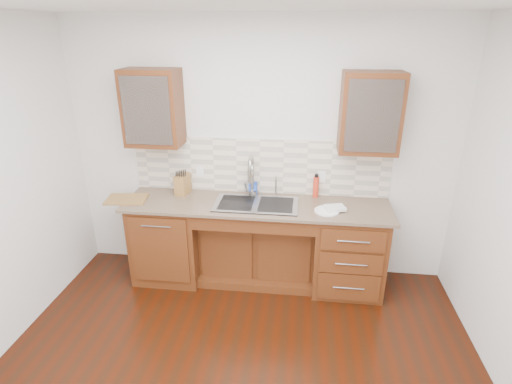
# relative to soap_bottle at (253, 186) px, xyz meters

# --- Properties ---
(wall_back) EXTENTS (4.00, 0.10, 2.70)m
(wall_back) POSITION_rel_soap_bottle_xyz_m (0.06, 0.13, 0.35)
(wall_back) COLOR silver
(wall_back) RESTS_ON ground
(base_cabinet_left) EXTENTS (0.70, 0.62, 0.88)m
(base_cabinet_left) POSITION_rel_soap_bottle_xyz_m (-0.89, -0.23, -0.56)
(base_cabinet_left) COLOR #593014
(base_cabinet_left) RESTS_ON ground
(base_cabinet_center) EXTENTS (1.20, 0.44, 0.70)m
(base_cabinet_center) POSITION_rel_soap_bottle_xyz_m (0.06, -0.14, -0.65)
(base_cabinet_center) COLOR #593014
(base_cabinet_center) RESTS_ON ground
(base_cabinet_right) EXTENTS (0.70, 0.62, 0.88)m
(base_cabinet_right) POSITION_rel_soap_bottle_xyz_m (1.01, -0.23, -0.56)
(base_cabinet_right) COLOR #593014
(base_cabinet_right) RESTS_ON ground
(countertop) EXTENTS (2.70, 0.65, 0.03)m
(countertop) POSITION_rel_soap_bottle_xyz_m (0.06, -0.25, -0.11)
(countertop) COLOR #84705B
(countertop) RESTS_ON base_cabinet_left
(backsplash) EXTENTS (2.70, 0.02, 0.59)m
(backsplash) POSITION_rel_soap_bottle_xyz_m (0.06, 0.07, 0.20)
(backsplash) COLOR beige
(backsplash) RESTS_ON wall_back
(sink) EXTENTS (0.84, 0.46, 0.19)m
(sink) POSITION_rel_soap_bottle_xyz_m (0.06, -0.26, -0.18)
(sink) COLOR #9E9EA5
(sink) RESTS_ON countertop
(faucet) EXTENTS (0.04, 0.04, 0.40)m
(faucet) POSITION_rel_soap_bottle_xyz_m (-0.01, -0.03, 0.11)
(faucet) COLOR #999993
(faucet) RESTS_ON countertop
(filter_tap) EXTENTS (0.02, 0.02, 0.24)m
(filter_tap) POSITION_rel_soap_bottle_xyz_m (0.24, -0.02, 0.03)
(filter_tap) COLOR #999993
(filter_tap) RESTS_ON countertop
(upper_cabinet_left) EXTENTS (0.55, 0.34, 0.75)m
(upper_cabinet_left) POSITION_rel_soap_bottle_xyz_m (-0.99, -0.09, 0.82)
(upper_cabinet_left) COLOR #593014
(upper_cabinet_left) RESTS_ON wall_back
(upper_cabinet_right) EXTENTS (0.55, 0.34, 0.75)m
(upper_cabinet_right) POSITION_rel_soap_bottle_xyz_m (1.11, -0.09, 0.82)
(upper_cabinet_right) COLOR #593014
(upper_cabinet_right) RESTS_ON wall_back
(outlet_left) EXTENTS (0.08, 0.01, 0.12)m
(outlet_left) POSITION_rel_soap_bottle_xyz_m (-0.59, 0.05, 0.12)
(outlet_left) COLOR white
(outlet_left) RESTS_ON backsplash
(outlet_right) EXTENTS (0.08, 0.01, 0.12)m
(outlet_right) POSITION_rel_soap_bottle_xyz_m (0.71, 0.05, 0.12)
(outlet_right) COLOR white
(outlet_right) RESTS_ON backsplash
(soap_bottle) EXTENTS (0.08, 0.09, 0.18)m
(soap_bottle) POSITION_rel_soap_bottle_xyz_m (0.00, 0.00, 0.00)
(soap_bottle) COLOR blue
(soap_bottle) RESTS_ON countertop
(water_bottle) EXTENTS (0.08, 0.08, 0.22)m
(water_bottle) POSITION_rel_soap_bottle_xyz_m (0.66, 0.01, 0.02)
(water_bottle) COLOR red
(water_bottle) RESTS_ON countertop
(plate) EXTENTS (0.25, 0.25, 0.01)m
(plate) POSITION_rel_soap_bottle_xyz_m (0.76, -0.35, -0.09)
(plate) COLOR white
(plate) RESTS_ON countertop
(dish_towel) EXTENTS (0.22, 0.19, 0.03)m
(dish_towel) POSITION_rel_soap_bottle_xyz_m (0.84, -0.32, -0.06)
(dish_towel) COLOR white
(dish_towel) RESTS_ON plate
(knife_block) EXTENTS (0.14, 0.20, 0.21)m
(knife_block) POSITION_rel_soap_bottle_xyz_m (-0.75, -0.07, 0.01)
(knife_block) COLOR brown
(knife_block) RESTS_ON countertop
(cutting_board) EXTENTS (0.44, 0.34, 0.02)m
(cutting_board) POSITION_rel_soap_bottle_xyz_m (-1.28, -0.31, -0.08)
(cutting_board) COLOR olive
(cutting_board) RESTS_ON countertop
(cup_left_a) EXTENTS (0.15, 0.15, 0.10)m
(cup_left_a) POSITION_rel_soap_bottle_xyz_m (-1.08, -0.09, 0.77)
(cup_left_a) COLOR white
(cup_left_a) RESTS_ON upper_cabinet_left
(cup_left_b) EXTENTS (0.13, 0.13, 0.10)m
(cup_left_b) POSITION_rel_soap_bottle_xyz_m (-0.92, -0.09, 0.77)
(cup_left_b) COLOR white
(cup_left_b) RESTS_ON upper_cabinet_left
(cup_right_a) EXTENTS (0.14, 0.14, 0.10)m
(cup_right_a) POSITION_rel_soap_bottle_xyz_m (0.96, -0.09, 0.77)
(cup_right_a) COLOR silver
(cup_right_a) RESTS_ON upper_cabinet_right
(cup_right_b) EXTENTS (0.13, 0.13, 0.10)m
(cup_right_b) POSITION_rel_soap_bottle_xyz_m (1.23, -0.09, 0.77)
(cup_right_b) COLOR silver
(cup_right_b) RESTS_ON upper_cabinet_right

